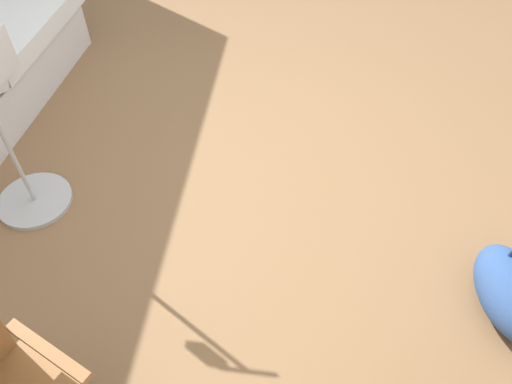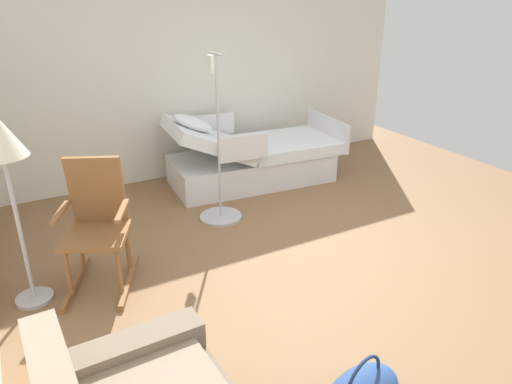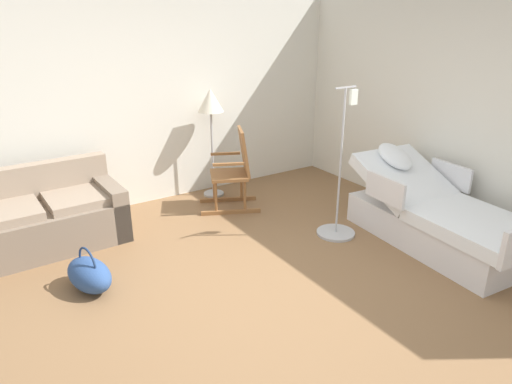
# 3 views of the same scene
# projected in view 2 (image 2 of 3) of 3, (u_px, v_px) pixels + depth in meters

# --- Properties ---
(ground_plane) EXTENTS (6.71, 6.71, 0.00)m
(ground_plane) POSITION_uv_depth(u_px,v_px,m) (334.00, 259.00, 4.28)
(ground_plane) COLOR olive
(side_wall) EXTENTS (0.10, 5.57, 2.70)m
(side_wall) POSITION_uv_depth(u_px,v_px,m) (208.00, 65.00, 5.92)
(side_wall) COLOR silver
(side_wall) RESTS_ON ground
(hospital_bed) EXTENTS (1.14, 2.17, 0.98)m
(hospital_bed) POSITION_uv_depth(u_px,v_px,m) (252.00, 159.00, 5.86)
(hospital_bed) COLOR silver
(hospital_bed) RESTS_ON ground
(rocking_chair) EXTENTS (0.89, 0.75, 1.05)m
(rocking_chair) POSITION_uv_depth(u_px,v_px,m) (97.00, 225.00, 3.79)
(rocking_chair) COLOR brown
(rocking_chair) RESTS_ON ground
(floor_lamp) EXTENTS (0.34, 0.34, 1.48)m
(floor_lamp) POSITION_uv_depth(u_px,v_px,m) (2.00, 150.00, 3.24)
(floor_lamp) COLOR #B2B5BA
(floor_lamp) RESTS_ON ground
(iv_pole) EXTENTS (0.44, 0.44, 1.69)m
(iv_pole) POSITION_uv_depth(u_px,v_px,m) (220.00, 196.00, 4.95)
(iv_pole) COLOR #B2B5BA
(iv_pole) RESTS_ON ground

